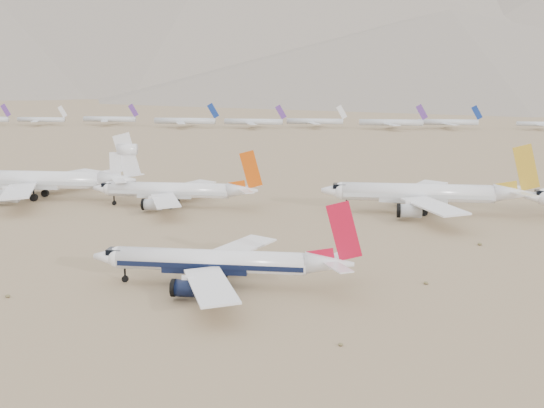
% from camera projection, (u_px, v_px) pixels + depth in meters
% --- Properties ---
extents(ground, '(7000.00, 7000.00, 0.00)m').
position_uv_depth(ground, '(286.00, 281.00, 120.16)').
color(ground, '#7C6448').
rests_on(ground, ground).
extents(main_airliner, '(44.15, 43.13, 15.58)m').
position_uv_depth(main_airliner, '(222.00, 262.00, 116.59)').
color(main_airliner, white).
rests_on(main_airliner, ground).
extents(row2_gold_tail, '(52.41, 51.26, 18.66)m').
position_uv_depth(row2_gold_tail, '(426.00, 194.00, 177.17)').
color(row2_gold_tail, white).
rests_on(row2_gold_tail, ground).
extents(row2_orange_tail, '(44.76, 43.79, 15.97)m').
position_uv_depth(row2_orange_tail, '(175.00, 191.00, 185.84)').
color(row2_orange_tail, white).
rests_on(row2_orange_tail, ground).
extents(row2_white_trijet, '(55.90, 54.64, 19.81)m').
position_uv_depth(row2_white_trijet, '(43.00, 180.00, 197.03)').
color(row2_white_trijet, white).
rests_on(row2_white_trijet, ground).
extents(distant_storage_row, '(568.11, 52.35, 14.11)m').
position_uv_depth(distant_storage_row, '(350.00, 122.00, 445.44)').
color(distant_storage_row, silver).
rests_on(distant_storage_row, ground).
extents(mountain_range, '(7354.00, 3024.00, 470.00)m').
position_uv_depth(mountain_range, '(391.00, 9.00, 1677.78)').
color(mountain_range, slate).
rests_on(mountain_range, ground).
extents(desert_scrub, '(206.06, 121.67, 0.63)m').
position_uv_depth(desert_scrub, '(62.00, 321.00, 100.32)').
color(desert_scrub, brown).
rests_on(desert_scrub, ground).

